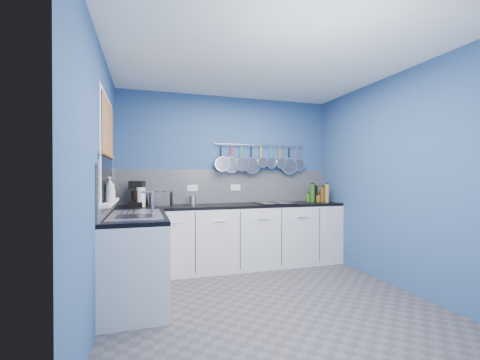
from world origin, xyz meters
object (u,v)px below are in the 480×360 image
soap_bottle_a (110,189)px  paper_towel (141,197)px  toaster (161,199)px  coffee_maker (137,194)px  soap_bottle_b (110,193)px  hob (274,203)px  canister (193,200)px

soap_bottle_a → paper_towel: 1.14m
toaster → coffee_maker: bearing=-160.3°
soap_bottle_a → soap_bottle_b: 0.06m
soap_bottle_b → coffee_maker: size_ratio=0.51×
hob → soap_bottle_b: bearing=-155.3°
toaster → soap_bottle_a: bearing=-96.8°
soap_bottle_a → hob: 2.38m
soap_bottle_a → paper_towel: (0.27, 1.10, -0.14)m
soap_bottle_b → canister: (0.95, 1.09, -0.17)m
coffee_maker → hob: (1.91, -0.13, -0.16)m
soap_bottle_a → hob: bearing=25.8°
toaster → canister: (0.43, -0.04, -0.03)m
soap_bottle_b → hob: bearing=24.7°
soap_bottle_b → paper_towel: bearing=75.8°
paper_towel → hob: 1.87m
paper_towel → toaster: 0.27m
soap_bottle_a → toaster: bearing=66.1°
soap_bottle_b → toaster: (0.52, 1.13, -0.14)m
soap_bottle_a → soap_bottle_b: bearing=90.0°
coffee_maker → soap_bottle_b: bearing=-86.5°
soap_bottle_b → toaster: bearing=65.2°
coffee_maker → toaster: bearing=17.2°
toaster → paper_towel: bearing=-146.7°
soap_bottle_a → canister: bearing=50.2°
hob → toaster: bearing=174.8°
soap_bottle_a → hob: soap_bottle_a is taller
toaster → hob: bearing=11.8°
soap_bottle_a → canister: soap_bottle_a is taller
coffee_maker → hob: bearing=10.6°
paper_towel → canister: size_ratio=1.96×
coffee_maker → hob: coffee_maker is taller
paper_towel → hob: bearing=-2.3°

